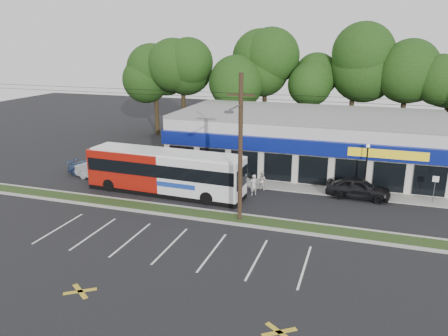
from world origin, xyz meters
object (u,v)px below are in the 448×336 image
Objects in this scene: lamp_post at (366,164)px; car_silver at (101,171)px; car_blue at (91,168)px; sign_post at (435,185)px; utility_pole at (238,144)px; pedestrian_a at (254,185)px; pedestrian_b at (262,180)px; metrobus at (165,171)px; car_dark at (358,188)px.

car_silver is (-22.30, -2.83, -1.87)m from lamp_post.
car_silver is at bearing -118.54° from car_blue.
lamp_post reaches higher than sign_post.
lamp_post is 24.16m from car_blue.
car_blue is at bearing 159.36° from utility_pole.
car_silver is 2.82× the size of pedestrian_a.
sign_post is 13.14m from pedestrian_b.
utility_pole is 11.67m from lamp_post.
utility_pole is 10.32× the size of car_silver.
metrobus reaches higher than pedestrian_a.
pedestrian_a is at bearing 106.69° from car_dark.
car_silver is at bearing -174.55° from sign_post.
metrobus reaches higher than pedestrian_b.
utility_pole reaches higher than car_dark.
pedestrian_a is (-8.39, -2.55, -1.81)m from lamp_post.
lamp_post is at bearing 155.38° from pedestrian_a.
car_blue is (-15.83, 5.96, -4.79)m from utility_pole.
metrobus is (-7.11, 3.57, -3.56)m from utility_pole.
car_blue is at bearing -43.86° from pedestrian_a.
pedestrian_b is at bearing -176.63° from sign_post.
pedestrian_a is (-13.39, -2.32, -0.70)m from sign_post.
lamp_post is at bearing -160.39° from pedestrian_b.
sign_post is (13.17, 7.65, -3.86)m from utility_pole.
utility_pole is 7.01m from pedestrian_a.
utility_pole is 11.76× the size of lamp_post.
metrobus is 2.70× the size of car_dark.
pedestrian_b is (7.19, 3.30, -1.08)m from metrobus.
metrobus is at bearing 106.88° from car_dark.
pedestrian_b reaches higher than car_blue.
lamp_post is 1.98m from car_dark.
car_silver is at bearing -40.36° from pedestrian_a.
car_blue is (-23.55, -1.32, -0.20)m from car_dark.
sign_post is 0.46× the size of car_dark.
utility_pole is 29.13× the size of pedestrian_a.
sign_post is at bearing 13.86° from metrobus.
sign_post reaches higher than car_silver.
utility_pole is 10.26× the size of car_dark.
pedestrian_b is at bearing -142.46° from pedestrian_a.
pedestrian_a reaches higher than car_blue.
utility_pole is at bearing 101.94° from pedestrian_b.
car_dark is (-0.45, -0.59, -1.84)m from lamp_post.
utility_pole is 15.71m from sign_post.
pedestrian_b is (0.30, 1.55, -0.08)m from pedestrian_a.
sign_post is 1.43× the size of pedestrian_b.
pedestrian_b is at bearing -86.76° from car_blue.
lamp_post is 2.48× the size of pedestrian_a.
metrobus reaches higher than car_dark.
car_silver is at bearing 170.68° from metrobus.
utility_pole reaches higher than pedestrian_a.
car_silver reaches higher than car_blue.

